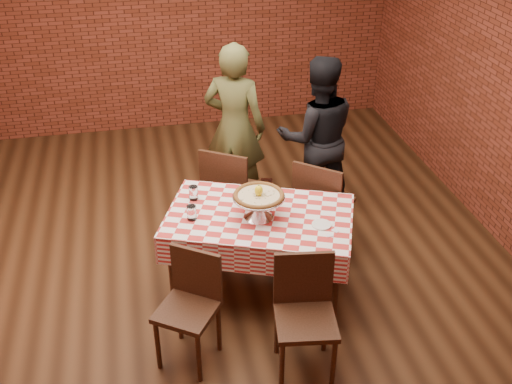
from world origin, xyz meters
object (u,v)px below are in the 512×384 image
Objects in this scene: pizza_stand at (259,207)px; chair_near_left at (187,313)px; table at (259,255)px; pizza at (259,196)px; water_glass_left at (192,213)px; chair_near_right at (306,322)px; water_glass_right at (193,193)px; chair_far_left at (233,189)px; condiment_caddy at (266,187)px; diner_black at (317,137)px; diner_olive at (235,127)px; chair_far_right at (324,203)px.

pizza_stand is 0.97m from chair_near_left.
pizza is at bearing -113.55° from table.
water_glass_left is 1.19m from chair_near_right.
water_glass_left is (-0.51, 0.04, 0.44)m from table.
chair_far_left is at bearing 54.42° from water_glass_right.
pizza is 0.35m from condiment_caddy.
pizza is at bearing 107.26° from chair_near_right.
pizza_stand reaches higher than water_glass_right.
table is at bearing 77.98° from chair_near_left.
diner_black is (1.27, 0.82, -0.02)m from water_glass_right.
diner_olive is (0.08, 1.47, -0.02)m from pizza_stand.
diner_black is at bearing 32.96° from water_glass_right.
chair_far_left is 0.95m from diner_black.
chair_far_left reaches higher than chair_near_right.
diner_black is (0.68, 0.87, -0.03)m from condiment_caddy.
chair_far_right is 1.19m from diner_olive.
chair_near_left is 0.82m from chair_near_right.
chair_far_left is at bearing 21.55° from diner_black.
chair_far_right is (1.20, 0.46, -0.35)m from water_glass_left.
diner_olive is (0.53, 1.11, 0.01)m from water_glass_right.
chair_near_left is (-0.63, -0.60, -0.42)m from pizza_stand.
chair_near_left is (-0.63, -0.60, -0.51)m from pizza.
diner_olive is (0.58, 1.40, 0.01)m from water_glass_left.
diner_olive is at bearing 86.97° from pizza_stand.
pizza is 1.44m from diner_black.
chair_far_left reaches higher than condiment_caddy.
pizza_stand is at bearing 124.99° from chair_far_left.
condiment_caddy is at bearing 137.85° from chair_far_left.
pizza is 3.33× the size of water_glass_left.
chair_far_left is (0.46, 0.86, -0.35)m from water_glass_left.
pizza_stand reaches higher than chair_far_right.
chair_far_right reaches higher than water_glass_left.
chair_near_left is at bearing 101.15° from chair_far_left.
water_glass_right is 0.07× the size of diner_black.
pizza is 0.43× the size of chair_near_right.
chair_far_left reaches higher than water_glass_right.
table is 1.51m from diner_olive.
table is 1.63× the size of chair_near_left.
water_glass_left is at bearing 112.90° from chair_near_left.
water_glass_left is 0.07× the size of diner_olive.
chair_far_left is at bearing 11.71° from chair_far_right.
chair_near_left is at bearing 56.17° from diner_black.
chair_far_left is (-0.17, 0.62, -0.36)m from condiment_caddy.
pizza is 0.23× the size of diner_olive.
pizza_stand is 0.45× the size of chair_near_right.
chair_far_right is at bearing 36.13° from table.
pizza_stand is 1.47m from diner_olive.
chair_far_left is 0.84m from chair_far_right.
diner_black is (0.80, 1.15, 0.42)m from table.
chair_near_right is 0.96× the size of chair_far_right.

